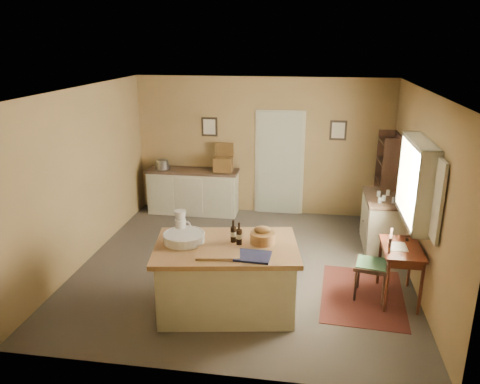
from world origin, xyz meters
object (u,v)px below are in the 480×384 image
object	(u,v)px
work_island	(226,275)
desk_chair	(372,265)
sideboard	(194,190)
shelving_unit	(388,184)
writing_desk	(401,254)
right_cabinet	(383,222)

from	to	relation	value
work_island	desk_chair	bearing A→B (deg)	8.08
work_island	sideboard	distance (m)	3.66
shelving_unit	work_island	bearing A→B (deg)	-128.66
writing_desk	shelving_unit	size ratio (longest dim) A/B	0.45
work_island	writing_desk	xyz separation A→B (m)	(2.25, 0.60, 0.18)
writing_desk	right_cabinet	size ratio (longest dim) A/B	0.73
writing_desk	desk_chair	size ratio (longest dim) A/B	0.86
sideboard	shelving_unit	size ratio (longest dim) A/B	1.00
writing_desk	right_cabinet	distance (m)	1.70
desk_chair	shelving_unit	size ratio (longest dim) A/B	0.53
sideboard	writing_desk	xyz separation A→B (m)	(3.54, -2.82, 0.18)
writing_desk	desk_chair	bearing A→B (deg)	-178.48
right_cabinet	sideboard	bearing A→B (deg)	162.26
writing_desk	right_cabinet	world-z (taller)	right_cabinet
desk_chair	right_cabinet	bearing A→B (deg)	89.17
work_island	writing_desk	size ratio (longest dim) A/B	2.39
writing_desk	shelving_unit	distance (m)	2.41
work_island	shelving_unit	xyz separation A→B (m)	(2.40, 3.00, 0.42)
sideboard	writing_desk	size ratio (longest dim) A/B	2.23
writing_desk	desk_chair	world-z (taller)	desk_chair
work_island	desk_chair	world-z (taller)	work_island
work_island	right_cabinet	size ratio (longest dim) A/B	1.75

